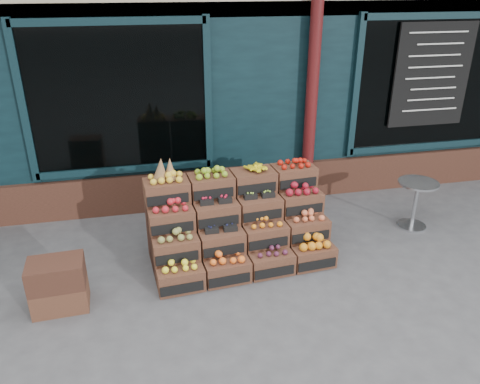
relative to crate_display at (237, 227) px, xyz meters
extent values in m
plane|color=#4A4A4D|center=(0.26, -0.57, -0.43)|extent=(60.00, 60.00, 0.00)
cube|color=black|center=(0.26, 4.63, 1.97)|extent=(12.00, 6.00, 4.80)
cube|color=black|center=(0.26, 1.68, 1.07)|extent=(12.00, 0.12, 3.00)
cube|color=#41241A|center=(0.26, 1.61, -0.13)|extent=(12.00, 0.18, 0.60)
cube|color=black|center=(-1.34, 1.61, 1.32)|extent=(2.40, 0.06, 2.00)
cube|color=black|center=(3.46, 1.61, 1.32)|extent=(2.40, 0.06, 2.00)
cylinder|color=#4E1213|center=(1.46, 1.48, 1.17)|extent=(0.18, 0.18, 3.20)
cube|color=black|center=(3.46, 1.53, 1.47)|extent=(1.30, 0.04, 1.60)
cube|color=#553121|center=(-0.79, -0.51, -0.29)|extent=(0.56, 0.41, 0.27)
cube|color=black|center=(-0.78, -0.70, -0.32)|extent=(0.49, 0.05, 0.12)
cube|color=yellow|center=(-0.79, -0.51, -0.12)|extent=(0.45, 0.31, 0.09)
cube|color=#553121|center=(-0.24, -0.46, -0.29)|extent=(0.56, 0.41, 0.27)
cube|color=black|center=(-0.22, -0.66, -0.32)|extent=(0.49, 0.05, 0.12)
cube|color=orange|center=(-0.24, -0.46, -0.11)|extent=(0.45, 0.31, 0.09)
cube|color=#553121|center=(0.32, -0.42, -0.29)|extent=(0.56, 0.41, 0.27)
cube|color=black|center=(0.33, -0.62, -0.32)|extent=(0.49, 0.05, 0.12)
cube|color=#532039|center=(0.32, -0.42, -0.12)|extent=(0.45, 0.31, 0.07)
cube|color=#553121|center=(0.87, -0.38, -0.29)|extent=(0.56, 0.41, 0.27)
cube|color=black|center=(0.88, -0.58, -0.32)|extent=(0.49, 0.05, 0.12)
cube|color=orange|center=(0.87, -0.38, -0.10)|extent=(0.45, 0.31, 0.12)
cube|color=#553121|center=(-0.81, -0.28, -0.02)|extent=(0.56, 0.41, 0.27)
cube|color=black|center=(-0.79, -0.48, -0.05)|extent=(0.49, 0.05, 0.12)
cube|color=olive|center=(-0.81, -0.28, 0.15)|extent=(0.45, 0.31, 0.09)
cube|color=#553121|center=(-0.26, -0.24, -0.02)|extent=(0.56, 0.41, 0.27)
cube|color=black|center=(-0.24, -0.44, -0.05)|extent=(0.49, 0.05, 0.12)
cube|color=#171940|center=(-0.26, -0.24, 0.12)|extent=(0.45, 0.31, 0.03)
cube|color=#553121|center=(0.30, -0.20, -0.02)|extent=(0.56, 0.41, 0.27)
cube|color=black|center=(0.31, -0.39, -0.05)|extent=(0.49, 0.05, 0.12)
cube|color=orange|center=(0.30, -0.20, 0.14)|extent=(0.45, 0.31, 0.07)
cube|color=#553121|center=(0.85, -0.16, -0.02)|extent=(0.56, 0.41, 0.27)
cube|color=black|center=(0.87, -0.35, -0.05)|extent=(0.49, 0.05, 0.12)
cube|color=#DD6941|center=(0.85, -0.16, 0.15)|extent=(0.45, 0.31, 0.09)
cube|color=#553121|center=(-0.83, -0.06, 0.24)|extent=(0.56, 0.41, 0.27)
cube|color=black|center=(-0.81, -0.25, 0.22)|extent=(0.49, 0.05, 0.12)
cube|color=red|center=(-0.83, -0.06, 0.42)|extent=(0.45, 0.31, 0.09)
cube|color=#553121|center=(-0.27, -0.01, 0.24)|extent=(0.56, 0.41, 0.27)
cube|color=black|center=(-0.26, -0.21, 0.22)|extent=(0.49, 0.05, 0.12)
cube|color=red|center=(-0.27, -0.01, 0.39)|extent=(0.45, 0.31, 0.04)
cube|color=#553121|center=(0.28, 0.03, 0.24)|extent=(0.56, 0.41, 0.27)
cube|color=black|center=(0.30, -0.17, 0.22)|extent=(0.49, 0.05, 0.12)
cube|color=#91BA3B|center=(0.28, 0.03, 0.39)|extent=(0.45, 0.31, 0.03)
cube|color=#553121|center=(0.83, 0.07, 0.24)|extent=(0.56, 0.41, 0.27)
cube|color=black|center=(0.85, -0.13, 0.22)|extent=(0.49, 0.05, 0.12)
cube|color=maroon|center=(0.83, 0.07, 0.43)|extent=(0.45, 0.31, 0.10)
cube|color=#553121|center=(-0.84, 0.17, 0.51)|extent=(0.56, 0.41, 0.27)
cube|color=black|center=(-0.83, -0.03, 0.48)|extent=(0.49, 0.05, 0.12)
cube|color=gold|center=(-0.84, 0.17, 0.69)|extent=(0.45, 0.31, 0.09)
cube|color=#553121|center=(-0.29, 0.21, 0.51)|extent=(0.56, 0.41, 0.27)
cube|color=black|center=(-0.27, 0.02, 0.48)|extent=(0.49, 0.05, 0.12)
cube|color=#82A722|center=(-0.29, 0.21, 0.69)|extent=(0.45, 0.31, 0.09)
cube|color=#553121|center=(0.26, 0.25, 0.51)|extent=(0.56, 0.41, 0.27)
cube|color=black|center=(0.28, 0.06, 0.48)|extent=(0.49, 0.05, 0.12)
cube|color=yellow|center=(0.26, 0.25, 0.68)|extent=(0.45, 0.31, 0.08)
cube|color=#553121|center=(0.82, 0.30, 0.51)|extent=(0.56, 0.41, 0.27)
cube|color=black|center=(0.83, 0.10, 0.48)|extent=(0.49, 0.05, 0.12)
cube|color=red|center=(0.82, 0.30, 0.68)|extent=(0.45, 0.31, 0.08)
cube|color=#41241A|center=(0.02, -0.22, -0.29)|extent=(2.22, 0.53, 0.27)
cube|color=#41241A|center=(0.00, 0.01, -0.16)|extent=(2.22, 0.53, 0.53)
cube|color=#41241A|center=(-0.01, 0.23, -0.02)|extent=(2.22, 0.53, 0.80)
cone|color=olive|center=(-0.89, 0.17, 0.80)|extent=(0.18, 0.18, 0.31)
cone|color=olive|center=(-0.78, 0.21, 0.78)|extent=(0.16, 0.16, 0.27)
cube|color=#553121|center=(-2.10, -0.59, -0.28)|extent=(0.59, 0.43, 0.29)
cube|color=#41241A|center=(-2.10, -0.59, 0.01)|extent=(0.59, 0.43, 0.29)
cylinder|color=silver|center=(2.64, 0.23, -0.41)|extent=(0.41, 0.41, 0.03)
cylinder|color=silver|center=(2.64, 0.23, -0.08)|extent=(0.06, 0.06, 0.67)
cylinder|color=silver|center=(2.64, 0.23, 0.26)|extent=(0.56, 0.56, 0.03)
imported|color=#1D6738|center=(-1.62, 2.26, 0.58)|extent=(0.82, 0.63, 2.01)
camera|label=1|loc=(-1.10, -5.06, 2.85)|focal=35.00mm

